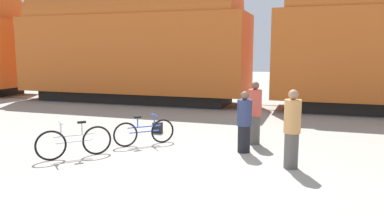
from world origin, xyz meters
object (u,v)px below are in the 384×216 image
(person_in_red, at_px, (255,113))
(person_in_navy, at_px, (244,122))
(bicycle_silver, at_px, (74,142))
(person_in_tan, at_px, (292,129))
(backpack, at_px, (158,128))
(freight_train, at_px, (261,40))
(bicycle_blue, at_px, (144,132))

(person_in_red, relative_size, person_in_navy, 1.11)
(bicycle_silver, height_order, person_in_tan, person_in_tan)
(person_in_navy, relative_size, backpack, 4.67)
(freight_train, bearing_deg, person_in_tan, -77.62)
(person_in_tan, bearing_deg, bicycle_silver, 3.44)
(freight_train, distance_m, person_in_tan, 9.40)
(person_in_tan, height_order, backpack, person_in_tan)
(person_in_tan, distance_m, person_in_red, 2.27)
(freight_train, xyz_separation_m, bicycle_silver, (-3.12, -9.73, -2.67))
(bicycle_silver, relative_size, person_in_navy, 0.87)
(freight_train, distance_m, bicycle_silver, 10.56)
(freight_train, xyz_separation_m, person_in_tan, (1.96, -8.94, -2.18))
(freight_train, xyz_separation_m, person_in_red, (0.84, -6.96, -2.18))
(freight_train, height_order, bicycle_silver, freight_train)
(bicycle_silver, distance_m, person_in_tan, 5.17)
(freight_train, relative_size, bicycle_blue, 38.95)
(person_in_navy, bearing_deg, bicycle_silver, -88.94)
(person_in_tan, bearing_deg, person_in_red, -65.76)
(freight_train, relative_size, person_in_navy, 32.01)
(person_in_navy, height_order, backpack, person_in_navy)
(backpack, bearing_deg, bicycle_blue, -80.16)
(bicycle_blue, bearing_deg, freight_train, 75.79)
(bicycle_silver, relative_size, person_in_tan, 0.78)
(freight_train, bearing_deg, bicycle_silver, -107.77)
(bicycle_silver, distance_m, person_in_red, 4.85)
(bicycle_blue, xyz_separation_m, backpack, (-0.26, 1.52, -0.19))
(person_in_red, bearing_deg, person_in_tan, 125.72)
(bicycle_blue, bearing_deg, person_in_navy, 2.14)
(bicycle_silver, height_order, person_in_red, person_in_red)
(bicycle_blue, height_order, person_in_tan, person_in_tan)
(freight_train, bearing_deg, backpack, -109.44)
(freight_train, height_order, person_in_navy, freight_train)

